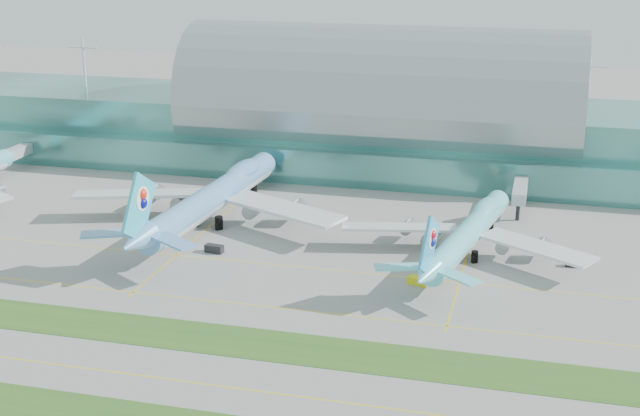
# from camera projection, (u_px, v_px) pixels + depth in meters

# --- Properties ---
(ground) EXTENTS (700.00, 700.00, 0.00)m
(ground) POSITION_uv_depth(u_px,v_px,m) (242.00, 348.00, 158.18)
(ground) COLOR gray
(ground) RESTS_ON ground
(terminal) EXTENTS (340.00, 69.10, 36.00)m
(terminal) POSITION_uv_depth(u_px,v_px,m) (381.00, 121.00, 272.53)
(terminal) COLOR #3D7A75
(terminal) RESTS_ON ground
(grass_strip_far) EXTENTS (420.00, 12.00, 0.08)m
(grass_strip_far) POSITION_uv_depth(u_px,v_px,m) (246.00, 342.00, 160.01)
(grass_strip_far) COLOR #2D591E
(grass_strip_far) RESTS_ON ground
(taxiline_b) EXTENTS (420.00, 0.35, 0.01)m
(taxiline_b) POSITION_uv_depth(u_px,v_px,m) (214.00, 385.00, 145.27)
(taxiline_b) COLOR yellow
(taxiline_b) RESTS_ON ground
(taxiline_c) EXTENTS (420.00, 0.35, 0.01)m
(taxiline_c) POSITION_uv_depth(u_px,v_px,m) (273.00, 307.00, 174.77)
(taxiline_c) COLOR yellow
(taxiline_c) RESTS_ON ground
(taxiline_d) EXTENTS (420.00, 0.35, 0.01)m
(taxiline_d) POSITION_uv_depth(u_px,v_px,m) (303.00, 267.00, 195.04)
(taxiline_d) COLOR yellow
(taxiline_d) RESTS_ON ground
(airliner_b) EXTENTS (72.82, 82.86, 22.79)m
(airliner_b) POSITION_uv_depth(u_px,v_px,m) (214.00, 195.00, 222.54)
(airliner_b) COLOR #64A1DC
(airliner_b) RESTS_ON ground
(airliner_c) EXTENTS (57.72, 66.26, 18.31)m
(airliner_c) POSITION_uv_depth(u_px,v_px,m) (469.00, 231.00, 200.57)
(airliner_c) COLOR #6CE0ED
(airliner_c) RESTS_ON ground
(gse_c) EXTENTS (3.26, 2.54, 1.48)m
(gse_c) POSITION_uv_depth(u_px,v_px,m) (171.00, 237.00, 211.52)
(gse_c) COLOR black
(gse_c) RESTS_ON ground
(gse_d) EXTENTS (4.47, 2.41, 1.82)m
(gse_d) POSITION_uv_depth(u_px,v_px,m) (214.00, 249.00, 203.57)
(gse_d) COLOR black
(gse_d) RESTS_ON ground
(gse_e) EXTENTS (4.76, 3.36, 1.54)m
(gse_e) POSITION_uv_depth(u_px,v_px,m) (418.00, 281.00, 185.70)
(gse_e) COLOR yellow
(gse_e) RESTS_ON ground
(gse_f) EXTENTS (3.46, 1.93, 1.36)m
(gse_f) POSITION_uv_depth(u_px,v_px,m) (573.00, 264.00, 195.34)
(gse_f) COLOR black
(gse_f) RESTS_ON ground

